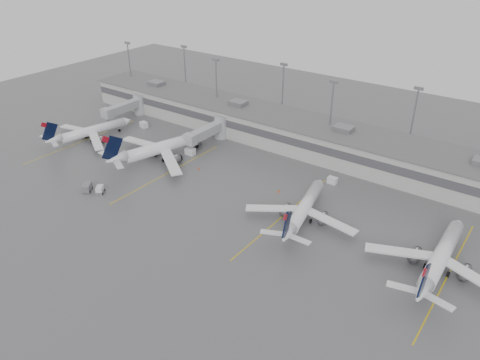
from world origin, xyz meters
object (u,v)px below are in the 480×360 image
Objects in this scene: jet_mid_left at (161,147)px; jet_mid_right at (303,209)px; jet_far_left at (89,131)px; baggage_tug at (100,190)px; jet_far_right at (440,258)px.

jet_mid_right is (46.62, -4.06, -0.54)m from jet_mid_left.
jet_mid_right is (72.93, -0.79, 0.01)m from jet_far_left.
jet_mid_right is 8.71× the size of baggage_tug.
jet_mid_right is at bearing 11.32° from jet_mid_left.
jet_mid_left reaches higher than jet_far_right.
jet_far_left is at bearing -156.62° from jet_mid_left.
jet_far_right reaches higher than baggage_tug.
jet_mid_right reaches higher than baggage_tug.
jet_far_left is at bearing 167.37° from jet_mid_right.
jet_far_left is 33.69m from baggage_tug.
jet_mid_left is 75.48m from jet_far_right.
jet_mid_left reaches higher than jet_mid_right.
jet_far_right is at bearing 11.49° from jet_far_left.
baggage_tug is (27.69, -19.07, -2.14)m from jet_far_left.
jet_far_left is at bearing 109.58° from baggage_tug.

